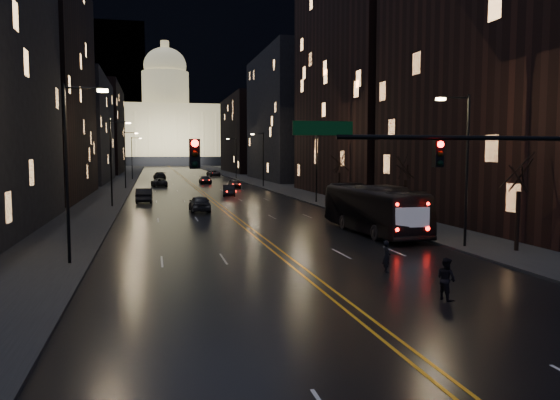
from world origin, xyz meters
TOP-DOWN VIEW (x-y plane):
  - ground at (0.00, 0.00)m, footprint 900.00×900.00m
  - road at (0.00, 130.00)m, footprint 20.00×320.00m
  - sidewalk_left at (-14.00, 130.00)m, footprint 8.00×320.00m
  - sidewalk_right at (14.00, 130.00)m, footprint 8.00×320.00m
  - center_line at (0.00, 130.00)m, footprint 0.62×320.00m
  - building_left_mid at (-21.00, 54.00)m, footprint 12.00×30.00m
  - building_left_far at (-21.00, 92.00)m, footprint 12.00×34.00m
  - building_left_dist at (-21.00, 140.00)m, footprint 12.00×40.00m
  - building_right_near at (21.00, 20.00)m, footprint 12.00×26.00m
  - building_right_tall at (21.00, 50.00)m, footprint 12.00×30.00m
  - building_right_mid at (21.00, 92.00)m, footprint 12.00×34.00m
  - building_right_dist at (21.00, 140.00)m, footprint 12.00×40.00m
  - mountain_ridge at (40.00, 380.00)m, footprint 520.00×60.00m
  - capitol at (0.00, 250.00)m, footprint 90.00×50.00m
  - traffic_signal at (5.91, -0.00)m, footprint 17.29×0.45m
  - streetlamp_right_near at (10.81, 10.00)m, footprint 2.13×0.25m
  - streetlamp_left_near at (-10.81, 10.00)m, footprint 2.13×0.25m
  - streetlamp_right_mid at (10.81, 40.00)m, footprint 2.13×0.25m
  - streetlamp_left_mid at (-10.81, 40.00)m, footprint 2.13×0.25m
  - streetlamp_right_far at (10.81, 70.00)m, footprint 2.13×0.25m
  - streetlamp_left_far at (-10.81, 70.00)m, footprint 2.13×0.25m
  - streetlamp_right_dist at (10.81, 100.00)m, footprint 2.13×0.25m
  - streetlamp_left_dist at (-10.81, 100.00)m, footprint 2.13×0.25m
  - tree_right_near at (13.00, 8.00)m, footprint 2.40×2.40m
  - tree_right_mid at (13.00, 22.00)m, footprint 2.40×2.40m
  - tree_right_far at (13.00, 38.00)m, footprint 2.40×2.40m
  - bus at (8.18, 17.12)m, footprint 3.23×12.25m
  - oncoming_car_a at (-2.50, 34.06)m, footprint 1.92×4.71m
  - oncoming_car_b at (-7.83, 45.17)m, footprint 1.86×5.06m
  - oncoming_car_c at (-5.81, 75.39)m, footprint 2.87×5.29m
  - oncoming_car_d at (-5.35, 101.35)m, footprint 2.83×5.75m
  - receding_car_a at (2.88, 52.54)m, footprint 2.10×4.64m
  - receding_car_b at (5.84, 67.88)m, footprint 1.72×4.27m
  - receding_car_c at (2.50, 81.54)m, footprint 2.06×4.94m
  - receding_car_d at (7.55, 113.54)m, footprint 3.16×5.71m
  - pedestrian_a at (3.77, 5.00)m, footprint 0.47×0.62m
  - pedestrian_b at (3.98, 0.01)m, footprint 0.62×0.88m

SIDE VIEW (x-z plane):
  - ground at x=0.00m, z-range 0.00..0.00m
  - road at x=0.00m, z-range 0.00..0.02m
  - center_line at x=0.00m, z-range 0.02..0.03m
  - sidewalk_left at x=-14.00m, z-range 0.00..0.16m
  - sidewalk_right at x=14.00m, z-range 0.00..0.16m
  - oncoming_car_c at x=-5.81m, z-range 0.00..1.41m
  - receding_car_c at x=2.50m, z-range 0.00..1.42m
  - receding_car_b at x=5.84m, z-range 0.00..1.46m
  - receding_car_a at x=2.88m, z-range 0.00..1.48m
  - receding_car_d at x=7.55m, z-range 0.00..1.51m
  - pedestrian_a at x=3.77m, z-range 0.00..1.54m
  - oncoming_car_a at x=-2.50m, z-range 0.00..1.60m
  - oncoming_car_d at x=-5.35m, z-range 0.00..1.61m
  - pedestrian_b at x=3.98m, z-range 0.00..1.65m
  - oncoming_car_b at x=-7.83m, z-range 0.00..1.66m
  - bus at x=8.18m, z-range 0.00..3.39m
  - tree_right_near at x=13.00m, z-range 1.20..7.85m
  - tree_right_mid at x=13.00m, z-range 1.20..7.85m
  - tree_right_far at x=13.00m, z-range 1.20..7.85m
  - streetlamp_right_near at x=10.81m, z-range 0.58..9.58m
  - streetlamp_left_near at x=-10.81m, z-range 0.58..9.58m
  - streetlamp_right_mid at x=10.81m, z-range 0.58..9.58m
  - streetlamp_left_mid at x=-10.81m, z-range 0.58..9.58m
  - streetlamp_right_far at x=10.81m, z-range 0.58..9.58m
  - streetlamp_left_far at x=-10.81m, z-range 0.58..9.58m
  - streetlamp_right_dist at x=10.81m, z-range 0.58..9.58m
  - streetlamp_left_dist at x=-10.81m, z-range 0.58..9.58m
  - traffic_signal at x=5.91m, z-range 1.60..8.60m
  - building_left_far at x=-21.00m, z-range 0.00..20.00m
  - building_right_dist at x=21.00m, z-range 0.00..22.00m
  - building_left_dist at x=-21.00m, z-range 0.00..24.00m
  - building_right_near at x=21.00m, z-range 0.00..24.00m
  - building_right_mid at x=21.00m, z-range 0.00..26.00m
  - building_left_mid at x=-21.00m, z-range 0.00..28.00m
  - capitol at x=0.00m, z-range -12.10..46.40m
  - building_right_tall at x=21.00m, z-range 0.00..38.00m
  - mountain_ridge at x=40.00m, z-range 0.00..130.00m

